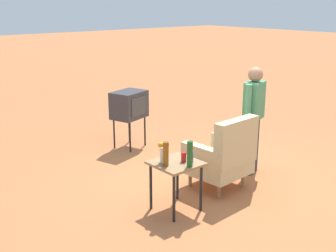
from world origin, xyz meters
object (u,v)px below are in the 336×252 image
at_px(person_standing, 253,114).
at_px(soda_can_blue, 191,157).
at_px(bottle_tall_amber, 166,154).
at_px(flower_vase, 163,151).
at_px(tv_on_stand, 129,105).
at_px(soda_can_red, 184,157).
at_px(bottle_wine_green, 190,154).
at_px(armchair, 223,156).
at_px(side_table, 176,169).

bearing_deg(person_standing, soda_can_blue, 11.70).
relative_size(bottle_tall_amber, flower_vase, 1.13).
xyz_separation_m(tv_on_stand, soda_can_blue, (0.85, 2.52, -0.08)).
bearing_deg(soda_can_red, bottle_wine_green, 72.44).
bearing_deg(soda_can_red, soda_can_blue, 131.03).
distance_m(armchair, bottle_tall_amber, 1.14).
xyz_separation_m(tv_on_stand, soda_can_red, (0.91, 2.46, -0.08)).
distance_m(side_table, bottle_wine_green, 0.34).
bearing_deg(tv_on_stand, flower_vase, 64.29).
xyz_separation_m(side_table, person_standing, (-1.73, -0.21, 0.39)).
xyz_separation_m(side_table, tv_on_stand, (-0.99, -2.41, 0.23)).
distance_m(person_standing, bottle_tall_amber, 1.92).
xyz_separation_m(person_standing, bottle_tall_amber, (1.90, 0.22, -0.14)).
bearing_deg(bottle_tall_amber, armchair, -176.25).
bearing_deg(flower_vase, bottle_tall_amber, 64.56).
relative_size(tv_on_stand, person_standing, 0.63).
bearing_deg(side_table, soda_can_blue, 141.24).
relative_size(side_table, bottle_tall_amber, 2.15).
relative_size(person_standing, soda_can_blue, 13.44).
relative_size(soda_can_blue, flower_vase, 0.46).
height_order(person_standing, flower_vase, person_standing).
bearing_deg(bottle_tall_amber, flower_vase, -115.44).
height_order(side_table, soda_can_blue, soda_can_blue).
distance_m(person_standing, flower_vase, 1.86).
height_order(tv_on_stand, soda_can_red, tv_on_stand).
distance_m(armchair, bottle_wine_green, 0.98).
height_order(armchair, bottle_wine_green, armchair).
distance_m(side_table, person_standing, 1.78).
distance_m(tv_on_stand, bottle_tall_amber, 2.68).
bearing_deg(soda_can_red, bottle_tall_amber, -9.03).
xyz_separation_m(side_table, soda_can_blue, (-0.14, 0.11, 0.16)).
distance_m(bottle_tall_amber, soda_can_blue, 0.34).
xyz_separation_m(person_standing, bottle_wine_green, (1.70, 0.43, -0.13)).
bearing_deg(person_standing, bottle_wine_green, 14.24).
xyz_separation_m(bottle_tall_amber, soda_can_blue, (-0.31, 0.11, -0.09)).
relative_size(armchair, soda_can_red, 8.69).
height_order(bottle_wine_green, soda_can_blue, bottle_wine_green).
distance_m(bottle_wine_green, soda_can_blue, 0.18).
xyz_separation_m(armchair, bottle_wine_green, (0.89, 0.28, 0.31)).
bearing_deg(side_table, tv_on_stand, -112.42).
distance_m(side_table, soda_can_red, 0.19).
height_order(soda_can_blue, soda_can_red, same).
bearing_deg(bottle_tall_amber, side_table, -177.39).
bearing_deg(soda_can_red, armchair, -172.38).
relative_size(side_table, person_standing, 0.39).
bearing_deg(person_standing, armchair, 10.57).
height_order(armchair, tv_on_stand, armchair).
bearing_deg(bottle_wine_green, armchair, -162.55).
distance_m(tv_on_stand, person_standing, 2.32).
bearing_deg(person_standing, bottle_tall_amber, 6.66).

